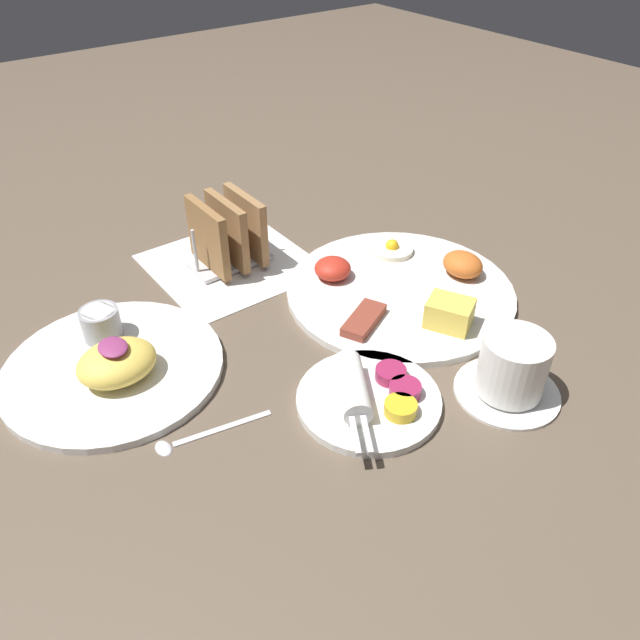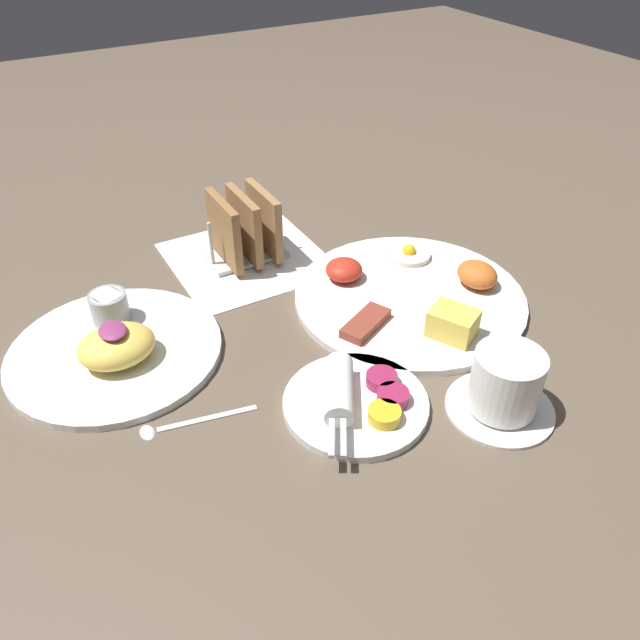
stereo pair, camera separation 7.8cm
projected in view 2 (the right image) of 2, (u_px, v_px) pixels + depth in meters
name	position (u px, v px, depth m)	size (l,w,h in m)	color
ground_plane	(265.00, 318.00, 0.83)	(3.00, 3.00, 0.00)	brown
napkin_flat	(247.00, 258.00, 0.95)	(0.22, 0.22, 0.00)	white
plate_breakfast	(412.00, 294.00, 0.86)	(0.32, 0.32, 0.05)	white
plate_condiments	(355.00, 400.00, 0.69)	(0.16, 0.16, 0.04)	white
plate_foreground	(115.00, 345.00, 0.76)	(0.26, 0.26, 0.06)	white
toast_rack	(245.00, 229.00, 0.92)	(0.10, 0.12, 0.10)	#B7B7BC
coffee_cup	(505.00, 386.00, 0.67)	(0.12, 0.12, 0.08)	white
teaspoon	(178.00, 424.00, 0.67)	(0.04, 0.13, 0.01)	silver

